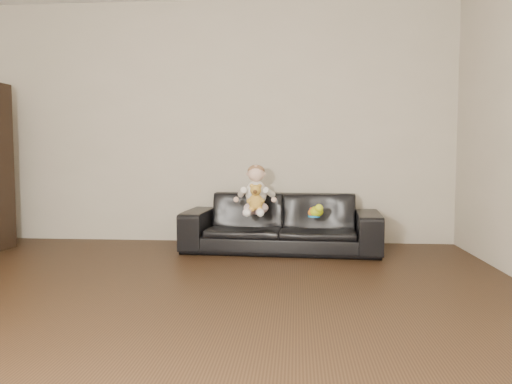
# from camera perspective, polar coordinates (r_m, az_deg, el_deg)

# --- Properties ---
(floor) EXTENTS (5.50, 5.50, 0.00)m
(floor) POSITION_cam_1_polar(r_m,az_deg,el_deg) (2.93, -12.51, -14.68)
(floor) COLOR #301F11
(floor) RESTS_ON ground
(wall_back) EXTENTS (5.00, 0.00, 5.00)m
(wall_back) POSITION_cam_1_polar(r_m,az_deg,el_deg) (5.47, -4.11, 7.95)
(wall_back) COLOR #BEB49F
(wall_back) RESTS_ON ground
(sofa) EXTENTS (1.96, 0.86, 0.56)m
(sofa) POSITION_cam_1_polar(r_m,az_deg,el_deg) (4.94, 2.89, -3.51)
(sofa) COLOR black
(sofa) RESTS_ON floor
(baby) EXTENTS (0.33, 0.41, 0.48)m
(baby) POSITION_cam_1_polar(r_m,az_deg,el_deg) (4.82, -0.01, -0.09)
(baby) COLOR silver
(baby) RESTS_ON sofa
(teddy_bear) EXTENTS (0.15, 0.15, 0.25)m
(teddy_bear) POSITION_cam_1_polar(r_m,az_deg,el_deg) (4.67, -0.04, -0.67)
(teddy_bear) COLOR gold
(teddy_bear) RESTS_ON sofa
(toy_green) EXTENTS (0.14, 0.16, 0.10)m
(toy_green) POSITION_cam_1_polar(r_m,az_deg,el_deg) (4.68, 6.93, -2.23)
(toy_green) COLOR #C0D819
(toy_green) RESTS_ON sofa
(toy_rattle) EXTENTS (0.10, 0.10, 0.08)m
(toy_rattle) POSITION_cam_1_polar(r_m,az_deg,el_deg) (4.69, 6.42, -2.38)
(toy_rattle) COLOR orange
(toy_rattle) RESTS_ON sofa
(toy_blue_disc) EXTENTS (0.12, 0.12, 0.02)m
(toy_blue_disc) POSITION_cam_1_polar(r_m,az_deg,el_deg) (4.69, 6.66, -2.76)
(toy_blue_disc) COLOR #197FCB
(toy_blue_disc) RESTS_ON sofa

